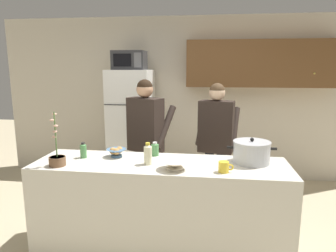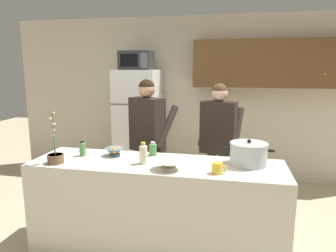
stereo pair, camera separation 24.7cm
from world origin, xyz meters
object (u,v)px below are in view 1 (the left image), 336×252
object	(u,v)px
microwave	(129,60)
potted_orchid	(57,158)
cooking_pot	(251,152)
bottle_mid_counter	(148,154)
bottle_far_corner	(155,149)
person_by_sink	(216,134)
bread_bowl	(116,152)
person_near_pot	(146,132)
coffee_mug	(224,167)
refrigerator	(131,127)
empty_bowl	(175,164)
bottle_near_edge	(83,150)

from	to	relation	value
microwave	potted_orchid	bearing A→B (deg)	-94.83
cooking_pot	bottle_mid_counter	bearing A→B (deg)	-169.72
microwave	bottle_far_corner	xyz separation A→B (m)	(0.66, -1.60, -0.92)
person_by_sink	bread_bowl	size ratio (longest dim) A/B	8.16
bread_bowl	microwave	bearing A→B (deg)	99.43
cooking_pot	bottle_far_corner	distance (m)	0.95
microwave	bottle_far_corner	distance (m)	1.96
person_near_pot	bread_bowl	bearing A→B (deg)	-105.08
bottle_mid_counter	bottle_far_corner	distance (m)	0.29
person_by_sink	bread_bowl	distance (m)	1.29
coffee_mug	bottle_far_corner	size ratio (longest dim) A/B	0.92
refrigerator	potted_orchid	size ratio (longest dim) A/B	3.54
person_by_sink	empty_bowl	world-z (taller)	person_by_sink
person_by_sink	cooking_pot	xyz separation A→B (m)	(0.31, -0.83, 0.01)
microwave	bread_bowl	bearing A→B (deg)	-80.57
refrigerator	coffee_mug	distance (m)	2.44
person_by_sink	potted_orchid	distance (m)	1.86
bottle_near_edge	person_near_pot	bearing A→B (deg)	55.59
microwave	potted_orchid	distance (m)	2.24
coffee_mug	bottle_near_edge	bearing A→B (deg)	169.53
coffee_mug	empty_bowl	bearing A→B (deg)	177.91
bread_bowl	bottle_near_edge	bearing A→B (deg)	-167.06
person_by_sink	potted_orchid	bearing A→B (deg)	-141.73
microwave	coffee_mug	world-z (taller)	microwave
refrigerator	bottle_mid_counter	world-z (taller)	refrigerator
empty_bowl	potted_orchid	world-z (taller)	potted_orchid
refrigerator	microwave	distance (m)	1.02
person_by_sink	coffee_mug	size ratio (longest dim) A/B	12.41
bottle_near_edge	refrigerator	bearing A→B (deg)	88.87
person_near_pot	bottle_far_corner	distance (m)	0.59
cooking_pot	bread_bowl	bearing A→B (deg)	179.07
coffee_mug	empty_bowl	size ratio (longest dim) A/B	0.51
bottle_mid_counter	bottle_near_edge	bearing A→B (deg)	169.76
person_by_sink	bottle_mid_counter	bearing A→B (deg)	-122.77
microwave	bottle_near_edge	world-z (taller)	microwave
empty_bowl	bottle_mid_counter	xyz separation A→B (m)	(-0.26, 0.12, 0.05)
refrigerator	bread_bowl	bearing A→B (deg)	-80.69
person_by_sink	person_near_pot	bearing A→B (deg)	-168.72
person_near_pot	cooking_pot	distance (m)	1.33
microwave	person_near_pot	xyz separation A→B (m)	(0.45, -1.05, -0.86)
microwave	cooking_pot	xyz separation A→B (m)	(1.60, -1.71, -0.88)
cooking_pot	potted_orchid	world-z (taller)	potted_orchid
microwave	cooking_pot	size ratio (longest dim) A/B	1.05
coffee_mug	empty_bowl	world-z (taller)	coffee_mug
person_near_pot	bread_bowl	size ratio (longest dim) A/B	8.39
person_by_sink	bottle_near_edge	bearing A→B (deg)	-146.38
empty_bowl	bottle_far_corner	size ratio (longest dim) A/B	1.82
cooking_pot	bottle_far_corner	size ratio (longest dim) A/B	3.21
microwave	cooking_pot	distance (m)	2.51
coffee_mug	bottle_far_corner	world-z (taller)	bottle_far_corner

